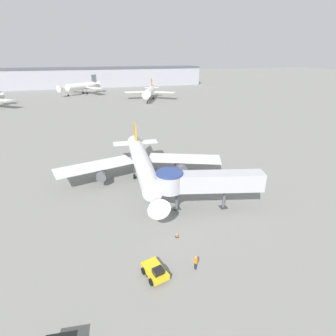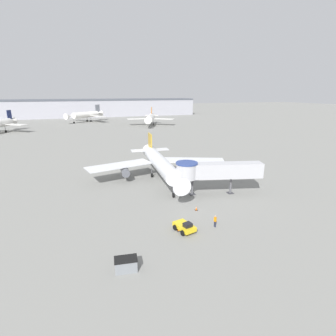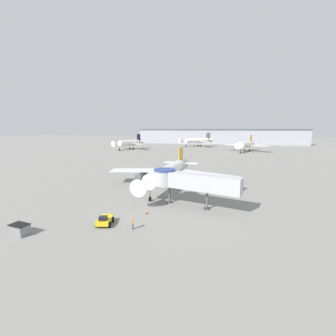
{
  "view_description": "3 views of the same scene",
  "coord_description": "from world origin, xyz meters",
  "px_view_note": "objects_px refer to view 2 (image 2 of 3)",
  "views": [
    {
      "loc": [
        -9.08,
        -40.44,
        22.46
      ],
      "look_at": [
        3.51,
        -0.83,
        4.43
      ],
      "focal_mm": 28.0,
      "sensor_mm": 36.0,
      "label": 1
    },
    {
      "loc": [
        -17.1,
        -49.58,
        18.8
      ],
      "look_at": [
        0.28,
        -0.81,
        3.86
      ],
      "focal_mm": 28.0,
      "sensor_mm": 36.0,
      "label": 2
    },
    {
      "loc": [
        12.92,
        -47.14,
        13.91
      ],
      "look_at": [
        -0.3,
        4.61,
        4.6
      ],
      "focal_mm": 24.0,
      "sensor_mm": 36.0,
      "label": 3
    }
  ],
  "objects_px": {
    "pushback_tug_yellow": "(185,227)",
    "background_jet_gray_tail": "(86,115)",
    "traffic_cone_apron_front": "(179,228)",
    "traffic_cone_near_nose": "(196,208)",
    "main_airplane": "(160,163)",
    "traffic_cone_starboard_wing": "(211,172)",
    "jet_bridge": "(213,170)",
    "background_jet_orange_tail": "(150,118)",
    "service_container_gray": "(126,264)",
    "ground_crew_marshaller": "(215,220)"
  },
  "relations": [
    {
      "from": "traffic_cone_near_nose",
      "to": "background_jet_gray_tail",
      "type": "xyz_separation_m",
      "value": [
        -9.66,
        147.26,
        4.43
      ]
    },
    {
      "from": "jet_bridge",
      "to": "background_jet_gray_tail",
      "type": "relative_size",
      "value": 0.62
    },
    {
      "from": "jet_bridge",
      "to": "traffic_cone_near_nose",
      "type": "xyz_separation_m",
      "value": [
        -5.96,
        -5.71,
        -4.36
      ]
    },
    {
      "from": "jet_bridge",
      "to": "pushback_tug_yellow",
      "type": "distance_m",
      "value": 15.94
    },
    {
      "from": "traffic_cone_starboard_wing",
      "to": "background_jet_orange_tail",
      "type": "distance_m",
      "value": 97.6
    },
    {
      "from": "pushback_tug_yellow",
      "to": "service_container_gray",
      "type": "distance_m",
      "value": 10.91
    },
    {
      "from": "jet_bridge",
      "to": "background_jet_orange_tail",
      "type": "distance_m",
      "value": 109.97
    },
    {
      "from": "main_airplane",
      "to": "traffic_cone_apron_front",
      "type": "bearing_deg",
      "value": -96.56
    },
    {
      "from": "traffic_cone_apron_front",
      "to": "traffic_cone_near_nose",
      "type": "xyz_separation_m",
      "value": [
        5.24,
        5.25,
        -0.06
      ]
    },
    {
      "from": "main_airplane",
      "to": "traffic_cone_starboard_wing",
      "type": "bearing_deg",
      "value": 3.75
    },
    {
      "from": "main_airplane",
      "to": "traffic_cone_near_nose",
      "type": "height_order",
      "value": "main_airplane"
    },
    {
      "from": "traffic_cone_apron_front",
      "to": "traffic_cone_starboard_wing",
      "type": "relative_size",
      "value": 1.01
    },
    {
      "from": "main_airplane",
      "to": "service_container_gray",
      "type": "height_order",
      "value": "main_airplane"
    },
    {
      "from": "traffic_cone_apron_front",
      "to": "background_jet_orange_tail",
      "type": "relative_size",
      "value": 0.03
    },
    {
      "from": "service_container_gray",
      "to": "background_jet_gray_tail",
      "type": "height_order",
      "value": "background_jet_gray_tail"
    },
    {
      "from": "traffic_cone_apron_front",
      "to": "ground_crew_marshaller",
      "type": "distance_m",
      "value": 5.43
    },
    {
      "from": "pushback_tug_yellow",
      "to": "traffic_cone_near_nose",
      "type": "bearing_deg",
      "value": 37.41
    },
    {
      "from": "traffic_cone_apron_front",
      "to": "jet_bridge",
      "type": "bearing_deg",
      "value": 44.38
    },
    {
      "from": "ground_crew_marshaller",
      "to": "background_jet_gray_tail",
      "type": "relative_size",
      "value": 0.07
    },
    {
      "from": "jet_bridge",
      "to": "service_container_gray",
      "type": "xyz_separation_m",
      "value": [
        -19.83,
        -16.94,
        -3.98
      ]
    },
    {
      "from": "background_jet_orange_tail",
      "to": "background_jet_gray_tail",
      "type": "bearing_deg",
      "value": 156.58
    },
    {
      "from": "traffic_cone_starboard_wing",
      "to": "traffic_cone_apron_front",
      "type": "bearing_deg",
      "value": -127.44
    },
    {
      "from": "main_airplane",
      "to": "traffic_cone_near_nose",
      "type": "xyz_separation_m",
      "value": [
        0.71,
        -17.58,
        -3.38
      ]
    },
    {
      "from": "background_jet_orange_tail",
      "to": "traffic_cone_starboard_wing",
      "type": "bearing_deg",
      "value": -76.77
    },
    {
      "from": "jet_bridge",
      "to": "main_airplane",
      "type": "bearing_deg",
      "value": 134.23
    },
    {
      "from": "pushback_tug_yellow",
      "to": "background_jet_gray_tail",
      "type": "height_order",
      "value": "background_jet_gray_tail"
    },
    {
      "from": "service_container_gray",
      "to": "ground_crew_marshaller",
      "type": "xyz_separation_m",
      "value": [
        13.97,
        5.22,
        0.33
      ]
    },
    {
      "from": "traffic_cone_apron_front",
      "to": "main_airplane",
      "type": "bearing_deg",
      "value": 78.76
    },
    {
      "from": "jet_bridge",
      "to": "service_container_gray",
      "type": "distance_m",
      "value": 26.39
    },
    {
      "from": "service_container_gray",
      "to": "traffic_cone_apron_front",
      "type": "xyz_separation_m",
      "value": [
        8.63,
        5.98,
        -0.32
      ]
    },
    {
      "from": "traffic_cone_starboard_wing",
      "to": "traffic_cone_near_nose",
      "type": "bearing_deg",
      "value": -124.82
    },
    {
      "from": "background_jet_orange_tail",
      "to": "ground_crew_marshaller",
      "type": "bearing_deg",
      "value": -80.92
    },
    {
      "from": "pushback_tug_yellow",
      "to": "service_container_gray",
      "type": "bearing_deg",
      "value": -163.01
    },
    {
      "from": "main_airplane",
      "to": "traffic_cone_apron_front",
      "type": "height_order",
      "value": "main_airplane"
    },
    {
      "from": "pushback_tug_yellow",
      "to": "background_jet_orange_tail",
      "type": "height_order",
      "value": "background_jet_orange_tail"
    },
    {
      "from": "service_container_gray",
      "to": "background_jet_gray_tail",
      "type": "distance_m",
      "value": 158.6
    },
    {
      "from": "traffic_cone_apron_front",
      "to": "traffic_cone_near_nose",
      "type": "relative_size",
      "value": 1.16
    },
    {
      "from": "traffic_cone_near_nose",
      "to": "background_jet_orange_tail",
      "type": "xyz_separation_m",
      "value": [
        24.65,
        114.07,
        4.1
      ]
    },
    {
      "from": "pushback_tug_yellow",
      "to": "traffic_cone_near_nose",
      "type": "relative_size",
      "value": 5.05
    },
    {
      "from": "traffic_cone_starboard_wing",
      "to": "background_jet_gray_tail",
      "type": "xyz_separation_m",
      "value": [
        -21.74,
        129.88,
        4.38
      ]
    },
    {
      "from": "traffic_cone_starboard_wing",
      "to": "pushback_tug_yellow",
      "type": "bearing_deg",
      "value": -125.8
    },
    {
      "from": "main_airplane",
      "to": "background_jet_orange_tail",
      "type": "bearing_deg",
      "value": 79.95
    },
    {
      "from": "pushback_tug_yellow",
      "to": "background_jet_gray_tail",
      "type": "distance_m",
      "value": 153.03
    },
    {
      "from": "traffic_cone_apron_front",
      "to": "background_jet_gray_tail",
      "type": "xyz_separation_m",
      "value": [
        -4.41,
        152.51,
        4.37
      ]
    },
    {
      "from": "jet_bridge",
      "to": "traffic_cone_starboard_wing",
      "type": "height_order",
      "value": "jet_bridge"
    },
    {
      "from": "main_airplane",
      "to": "background_jet_orange_tail",
      "type": "height_order",
      "value": "background_jet_orange_tail"
    },
    {
      "from": "jet_bridge",
      "to": "traffic_cone_starboard_wing",
      "type": "bearing_deg",
      "value": 77.23
    },
    {
      "from": "traffic_cone_apron_front",
      "to": "ground_crew_marshaller",
      "type": "height_order",
      "value": "ground_crew_marshaller"
    },
    {
      "from": "main_airplane",
      "to": "background_jet_orange_tail",
      "type": "xyz_separation_m",
      "value": [
        25.36,
        96.49,
        0.72
      ]
    },
    {
      "from": "pushback_tug_yellow",
      "to": "background_jet_orange_tail",
      "type": "relative_size",
      "value": 0.13
    }
  ]
}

